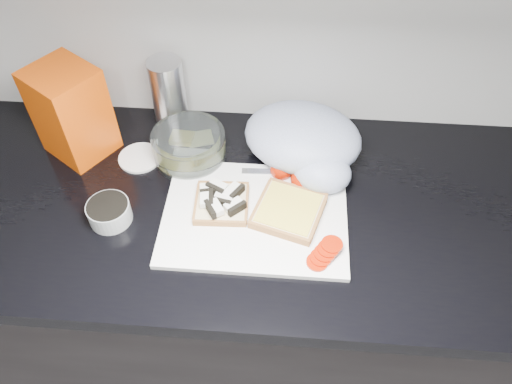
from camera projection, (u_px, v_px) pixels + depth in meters
base_cabinet at (212, 299)px, 1.49m from camera, size 3.50×0.60×0.86m
countertop at (199, 203)px, 1.15m from camera, size 3.50×0.64×0.04m
cutting_board at (255, 215)px, 1.09m from camera, size 0.40×0.30×0.01m
bread_left at (221, 202)px, 1.09m from camera, size 0.13×0.13×0.04m
bread_right at (289, 211)px, 1.08m from camera, size 0.18×0.18×0.02m
tomato_slices at (325, 253)px, 1.01m from camera, size 0.09×0.09×0.02m
knife at (304, 172)px, 1.16m from camera, size 0.23×0.03×0.01m
seed_tub at (109, 211)px, 1.07m from camera, size 0.09×0.09×0.05m
tub_lid at (140, 158)px, 1.21m from camera, size 0.11×0.11×0.01m
glass_bowl at (189, 146)px, 1.19m from camera, size 0.17×0.17×0.07m
bread_bag at (71, 112)px, 1.16m from camera, size 0.19×0.19×0.22m
steel_canister at (169, 96)px, 1.22m from camera, size 0.08×0.08×0.20m
grocery_bag at (305, 142)px, 1.17m from camera, size 0.33×0.30×0.12m
whole_tomatoes at (292, 174)px, 1.14m from camera, size 0.10×0.08×0.05m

